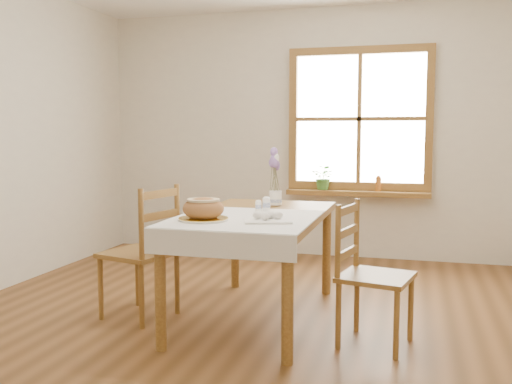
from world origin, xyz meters
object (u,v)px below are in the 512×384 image
chair_left (139,251)px  flower_vase (275,199)px  dining_table (256,225)px  chair_right (376,275)px  bread_plate (203,219)px

chair_left → flower_vase: size_ratio=8.82×
dining_table → flower_vase: 0.45m
chair_right → flower_vase: chair_right is taller
flower_vase → dining_table: bearing=-94.7°
chair_right → flower_vase: (-0.81, 0.73, 0.36)m
chair_left → bread_plate: 0.71m
chair_right → bread_plate: (-1.07, -0.16, 0.33)m
chair_left → chair_right: (1.66, -0.10, -0.03)m
bread_plate → chair_left: bearing=155.8°
dining_table → flower_vase: size_ratio=14.90×
dining_table → chair_right: (0.85, -0.30, -0.22)m
flower_vase → chair_right: bearing=-41.8°
dining_table → bread_plate: bread_plate is taller
flower_vase → bread_plate: bearing=-105.8°
chair_left → flower_vase: bearing=141.4°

